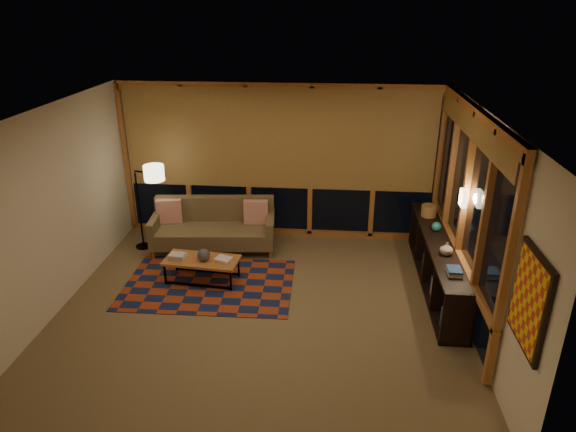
# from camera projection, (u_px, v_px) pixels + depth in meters

# --- Properties ---
(floor) EXTENTS (5.50, 5.00, 0.01)m
(floor) POSITION_uv_depth(u_px,v_px,m) (261.00, 308.00, 7.08)
(floor) COLOR olive
(floor) RESTS_ON ground
(ceiling) EXTENTS (5.50, 5.00, 0.01)m
(ceiling) POSITION_uv_depth(u_px,v_px,m) (256.00, 113.00, 6.02)
(ceiling) COLOR silver
(ceiling) RESTS_ON walls
(walls) EXTENTS (5.51, 5.01, 2.70)m
(walls) POSITION_uv_depth(u_px,v_px,m) (259.00, 219.00, 6.55)
(walls) COLOR beige
(walls) RESTS_ON floor
(window_wall_back) EXTENTS (5.30, 0.16, 2.60)m
(window_wall_back) POSITION_uv_depth(u_px,v_px,m) (279.00, 163.00, 8.78)
(window_wall_back) COLOR #B26F30
(window_wall_back) RESTS_ON walls
(window_wall_right) EXTENTS (0.16, 3.70, 2.60)m
(window_wall_right) POSITION_uv_depth(u_px,v_px,m) (463.00, 208.00, 6.88)
(window_wall_right) COLOR #B26F30
(window_wall_right) RESTS_ON walls
(wall_art) EXTENTS (0.06, 0.74, 0.94)m
(wall_art) POSITION_uv_depth(u_px,v_px,m) (529.00, 300.00, 4.59)
(wall_art) COLOR red
(wall_art) RESTS_ON walls
(wall_sconce) EXTENTS (0.12, 0.18, 0.22)m
(wall_sconce) POSITION_uv_depth(u_px,v_px,m) (463.00, 198.00, 6.67)
(wall_sconce) COLOR #FFE8B4
(wall_sconce) RESTS_ON walls
(sofa) EXTENTS (2.09, 1.00, 0.83)m
(sofa) POSITION_uv_depth(u_px,v_px,m) (213.00, 227.00, 8.59)
(sofa) COLOR brown
(sofa) RESTS_ON floor
(pillow_left) EXTENTS (0.44, 0.23, 0.42)m
(pillow_left) POSITION_uv_depth(u_px,v_px,m) (169.00, 211.00, 8.68)
(pillow_left) COLOR red
(pillow_left) RESTS_ON sofa
(pillow_right) EXTENTS (0.42, 0.17, 0.41)m
(pillow_right) POSITION_uv_depth(u_px,v_px,m) (256.00, 213.00, 8.64)
(pillow_right) COLOR red
(pillow_right) RESTS_ON sofa
(area_rug) EXTENTS (2.51, 1.70, 0.01)m
(area_rug) POSITION_uv_depth(u_px,v_px,m) (209.00, 284.00, 7.66)
(area_rug) COLOR #933718
(area_rug) RESTS_ON floor
(coffee_table) EXTENTS (1.14, 0.61, 0.37)m
(coffee_table) POSITION_uv_depth(u_px,v_px,m) (202.00, 270.00, 7.70)
(coffee_table) COLOR #B26F30
(coffee_table) RESTS_ON floor
(book_stack_a) EXTENTS (0.28, 0.23, 0.08)m
(book_stack_a) POSITION_uv_depth(u_px,v_px,m) (177.00, 255.00, 7.66)
(book_stack_a) COLOR silver
(book_stack_a) RESTS_ON coffee_table
(book_stack_b) EXTENTS (0.27, 0.24, 0.05)m
(book_stack_b) POSITION_uv_depth(u_px,v_px,m) (223.00, 260.00, 7.57)
(book_stack_b) COLOR silver
(book_stack_b) RESTS_ON coffee_table
(ceramic_pot) EXTENTS (0.24, 0.24, 0.19)m
(ceramic_pot) POSITION_uv_depth(u_px,v_px,m) (204.00, 255.00, 7.56)
(ceramic_pot) COLOR black
(ceramic_pot) RESTS_ON coffee_table
(floor_lamp) EXTENTS (0.55, 0.40, 1.50)m
(floor_lamp) POSITION_uv_depth(u_px,v_px,m) (139.00, 206.00, 8.55)
(floor_lamp) COLOR black
(floor_lamp) RESTS_ON floor
(bookshelf) EXTENTS (0.40, 2.95, 0.74)m
(bookshelf) POSITION_uv_depth(u_px,v_px,m) (437.00, 263.00, 7.50)
(bookshelf) COLOR black
(bookshelf) RESTS_ON floor
(basket) EXTENTS (0.25, 0.25, 0.18)m
(basket) POSITION_uv_depth(u_px,v_px,m) (429.00, 211.00, 8.16)
(basket) COLOR #AF7A3F
(basket) RESTS_ON bookshelf
(teal_bowl) EXTENTS (0.18, 0.18, 0.14)m
(teal_bowl) POSITION_uv_depth(u_px,v_px,m) (436.00, 227.00, 7.64)
(teal_bowl) COLOR #207F7C
(teal_bowl) RESTS_ON bookshelf
(vase) EXTENTS (0.19, 0.19, 0.18)m
(vase) POSITION_uv_depth(u_px,v_px,m) (447.00, 249.00, 6.92)
(vase) COLOR #B3A38E
(vase) RESTS_ON bookshelf
(shelf_book_stack) EXTENTS (0.23, 0.28, 0.07)m
(shelf_book_stack) POSITION_uv_depth(u_px,v_px,m) (454.00, 271.00, 6.46)
(shelf_book_stack) COLOR silver
(shelf_book_stack) RESTS_ON bookshelf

